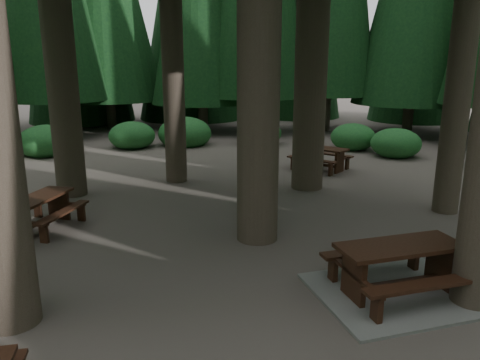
{
  "coord_description": "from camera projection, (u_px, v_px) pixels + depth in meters",
  "views": [
    {
      "loc": [
        0.42,
        -8.97,
        3.65
      ],
      "look_at": [
        0.44,
        0.82,
        1.1
      ],
      "focal_mm": 35.0,
      "sensor_mm": 36.0,
      "label": 1
    }
  ],
  "objects": [
    {
      "name": "shrub_ring",
      "position": [
        252.0,
        212.0,
        10.22
      ],
      "size": [
        23.86,
        24.64,
        1.49
      ],
      "color": "#205E2D",
      "rests_on": "ground"
    },
    {
      "name": "ground",
      "position": [
        219.0,
        242.0,
        9.6
      ],
      "size": [
        80.0,
        80.0,
        0.0
      ],
      "primitive_type": "plane",
      "color": "#504841",
      "rests_on": "ground"
    },
    {
      "name": "picnic_table_a",
      "position": [
        398.0,
        277.0,
        7.39
      ],
      "size": [
        3.0,
        2.7,
        0.85
      ],
      "rotation": [
        0.0,
        0.0,
        0.29
      ],
      "color": "gray",
      "rests_on": "ground"
    },
    {
      "name": "picnic_table_d",
      "position": [
        320.0,
        155.0,
        15.75
      ],
      "size": [
        2.27,
        2.22,
        0.77
      ],
      "rotation": [
        0.0,
        0.0,
        -0.67
      ],
      "color": "black",
      "rests_on": "ground"
    },
    {
      "name": "picnic_table_b",
      "position": [
        39.0,
        208.0,
        10.2
      ],
      "size": [
        1.75,
        1.99,
        0.74
      ],
      "rotation": [
        0.0,
        0.0,
        1.33
      ],
      "color": "black",
      "rests_on": "ground"
    }
  ]
}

